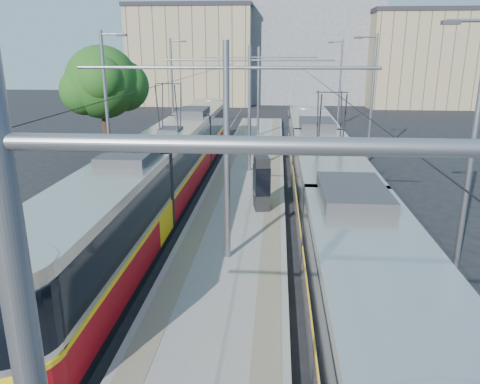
{
  "coord_description": "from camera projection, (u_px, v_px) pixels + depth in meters",
  "views": [
    {
      "loc": [
        1.57,
        -6.45,
        6.98
      ],
      "look_at": [
        0.16,
        11.3,
        1.6
      ],
      "focal_mm": 35.0,
      "sensor_mm": 36.0,
      "label": 1
    }
  ],
  "objects": [
    {
      "name": "platform",
      "position": [
        246.0,
        187.0,
        24.47
      ],
      "size": [
        4.0,
        50.0,
        0.3
      ],
      "primitive_type": "cube",
      "color": "gray",
      "rests_on": "ground"
    },
    {
      "name": "tactile_strip_left",
      "position": [
        218.0,
        184.0,
        24.54
      ],
      "size": [
        0.7,
        50.0,
        0.01
      ],
      "primitive_type": "cube",
      "color": "gray",
      "rests_on": "platform"
    },
    {
      "name": "tactile_strip_right",
      "position": [
        273.0,
        185.0,
        24.32
      ],
      "size": [
        0.7,
        50.0,
        0.01
      ],
      "primitive_type": "cube",
      "color": "gray",
      "rests_on": "platform"
    },
    {
      "name": "rails",
      "position": [
        246.0,
        190.0,
        24.51
      ],
      "size": [
        8.71,
        70.0,
        0.03
      ],
      "color": "gray",
      "rests_on": "ground"
    },
    {
      "name": "tram_left",
      "position": [
        172.0,
        162.0,
        23.16
      ],
      "size": [
        2.43,
        31.74,
        5.5
      ],
      "color": "black",
      "rests_on": "ground"
    },
    {
      "name": "tram_right",
      "position": [
        327.0,
        186.0,
        18.54
      ],
      "size": [
        2.43,
        30.63,
        5.5
      ],
      "color": "black",
      "rests_on": "ground"
    },
    {
      "name": "catenary",
      "position": [
        242.0,
        109.0,
        20.49
      ],
      "size": [
        9.2,
        70.0,
        7.0
      ],
      "color": "slate",
      "rests_on": "platform"
    },
    {
      "name": "street_lamps",
      "position": [
        251.0,
        101.0,
        27.12
      ],
      "size": [
        15.18,
        38.22,
        8.0
      ],
      "color": "slate",
      "rests_on": "ground"
    },
    {
      "name": "shelter",
      "position": [
        261.0,
        182.0,
        20.33
      ],
      "size": [
        0.82,
        1.15,
        2.34
      ],
      "rotation": [
        0.0,
        0.0,
        0.17
      ],
      "color": "black",
      "rests_on": "platform"
    },
    {
      "name": "tree",
      "position": [
        108.0,
        84.0,
        29.9
      ],
      "size": [
        5.07,
        4.69,
        7.37
      ],
      "color": "#382314",
      "rests_on": "ground"
    },
    {
      "name": "building_left",
      "position": [
        195.0,
        55.0,
        64.45
      ],
      "size": [
        16.32,
        12.24,
        12.8
      ],
      "color": "gray",
      "rests_on": "ground"
    },
    {
      "name": "building_centre",
      "position": [
        310.0,
        45.0,
        66.66
      ],
      "size": [
        18.36,
        14.28,
        15.51
      ],
      "color": "gray",
      "rests_on": "ground"
    },
    {
      "name": "building_right",
      "position": [
        421.0,
        59.0,
        60.39
      ],
      "size": [
        14.28,
        10.2,
        11.98
      ],
      "color": "gray",
      "rests_on": "ground"
    }
  ]
}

